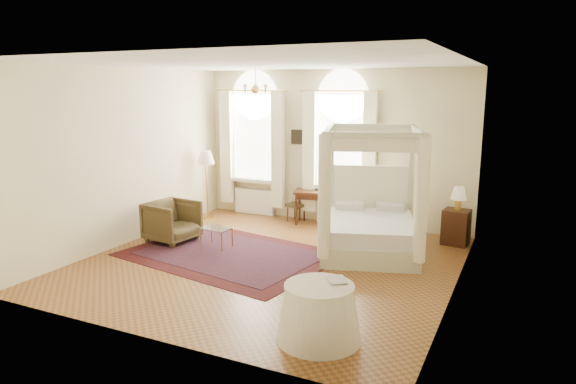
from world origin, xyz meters
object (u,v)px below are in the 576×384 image
at_px(canopy_bed, 370,225).
at_px(nightstand, 456,227).
at_px(stool, 296,206).
at_px(armchair, 172,221).
at_px(writing_desk, 318,196).
at_px(side_table, 319,313).
at_px(floor_lamp, 206,161).
at_px(coffee_table, 216,229).

bearing_deg(canopy_bed, nightstand, 42.15).
relative_size(stool, armchair, 0.49).
distance_m(nightstand, writing_desk, 2.95).
bearing_deg(side_table, stool, 117.38).
xyz_separation_m(canopy_bed, armchair, (-3.64, -0.95, -0.12)).
relative_size(canopy_bed, stool, 5.78).
xyz_separation_m(stool, floor_lamp, (-1.96, -0.57, 0.97)).
bearing_deg(floor_lamp, nightstand, 3.42).
height_order(armchair, side_table, armchair).
relative_size(nightstand, floor_lamp, 0.44).
relative_size(canopy_bed, armchair, 2.83).
distance_m(stool, coffee_table, 2.43).
height_order(nightstand, coffee_table, nightstand).
height_order(canopy_bed, side_table, canopy_bed).
xyz_separation_m(nightstand, armchair, (-4.97, -2.15, 0.06)).
xyz_separation_m(canopy_bed, stool, (-2.12, 1.45, -0.17)).
distance_m(armchair, side_table, 4.73).
bearing_deg(side_table, coffee_table, 140.84).
distance_m(canopy_bed, nightstand, 1.80).
bearing_deg(coffee_table, floor_lamp, 128.29).
height_order(nightstand, writing_desk, writing_desk).
bearing_deg(canopy_bed, floor_lamp, 167.86).
bearing_deg(coffee_table, armchair, -178.51).
relative_size(writing_desk, floor_lamp, 0.70).
bearing_deg(floor_lamp, writing_desk, 13.08).
height_order(stool, armchair, armchair).
distance_m(writing_desk, side_table, 5.27).
relative_size(nightstand, writing_desk, 0.62).
bearing_deg(nightstand, writing_desk, 175.09).
relative_size(nightstand, coffee_table, 1.12).
xyz_separation_m(writing_desk, side_table, (2.00, -4.86, -0.29)).
xyz_separation_m(nightstand, writing_desk, (-2.93, 0.25, 0.29)).
distance_m(coffee_table, floor_lamp, 2.49).
relative_size(writing_desk, armchair, 1.23).
relative_size(coffee_table, floor_lamp, 0.39).
bearing_deg(side_table, armchair, 148.65).
height_order(canopy_bed, coffee_table, canopy_bed).
bearing_deg(armchair, canopy_bed, -68.45).
height_order(canopy_bed, stool, canopy_bed).
distance_m(canopy_bed, side_table, 3.44).
bearing_deg(nightstand, stool, 175.82).
distance_m(writing_desk, stool, 0.59).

